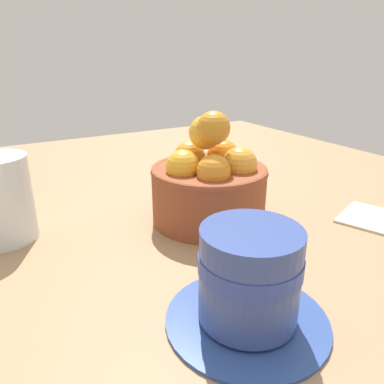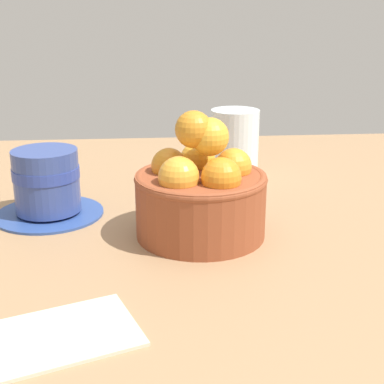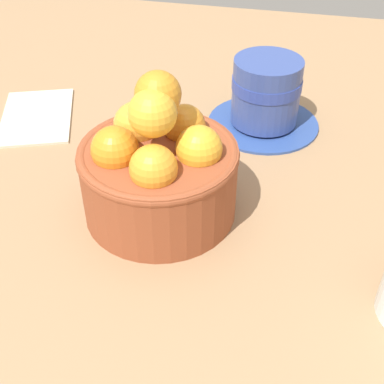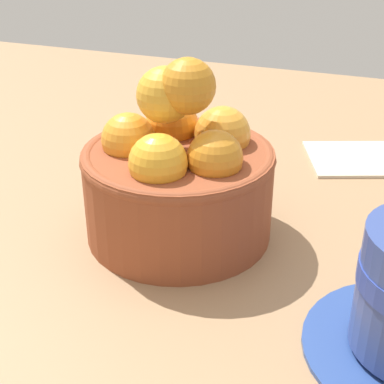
% 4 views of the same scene
% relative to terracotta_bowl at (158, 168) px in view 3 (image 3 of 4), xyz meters
% --- Properties ---
extents(ground_plane, '(1.10, 0.94, 0.05)m').
position_rel_terracotta_bowl_xyz_m(ground_plane, '(0.00, -0.00, -0.07)').
color(ground_plane, '#997551').
extents(terracotta_bowl, '(0.14, 0.14, 0.14)m').
position_rel_terracotta_bowl_xyz_m(terracotta_bowl, '(0.00, 0.00, 0.00)').
color(terracotta_bowl, brown).
rests_on(terracotta_bowl, ground_plane).
extents(coffee_cup, '(0.13, 0.13, 0.08)m').
position_rel_terracotta_bowl_xyz_m(coffee_cup, '(0.17, -0.08, -0.01)').
color(coffee_cup, '#2B478C').
rests_on(coffee_cup, ground_plane).
extents(folded_napkin, '(0.14, 0.12, 0.01)m').
position_rel_terracotta_bowl_xyz_m(folded_napkin, '(0.13, 0.19, -0.05)').
color(folded_napkin, beige).
rests_on(folded_napkin, ground_plane).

